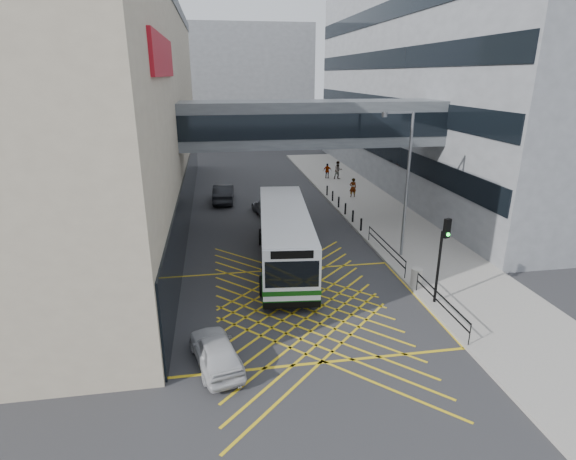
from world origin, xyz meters
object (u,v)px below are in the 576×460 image
car_silver (268,207)px  pedestrian_c (327,171)px  pedestrian_a (353,188)px  car_white (216,351)px  street_lamp (405,177)px  litter_bin (416,277)px  bus (284,236)px  traffic_light (442,249)px  car_dark (224,193)px  pedestrian_b (338,170)px

car_silver → pedestrian_c: (7.78, 11.70, 0.26)m
pedestrian_a → pedestrian_c: 7.93m
car_white → street_lamp: street_lamp is taller
car_silver → litter_bin: (6.10, -14.30, -0.03)m
bus → traffic_light: traffic_light is taller
car_dark → pedestrian_b: pedestrian_b is taller
car_white → pedestrian_a: bearing=-131.9°
car_white → litter_bin: bearing=-167.9°
car_dark → pedestrian_c: 13.24m
car_white → street_lamp: 15.15m
bus → car_dark: size_ratio=2.38×
car_dark → traffic_light: 23.07m
traffic_light → litter_bin: 3.00m
pedestrian_a → pedestrian_c: (-0.39, 7.93, -0.08)m
pedestrian_c → car_silver: bearing=69.9°
bus → pedestrian_c: (7.99, 21.65, -0.84)m
car_silver → street_lamp: bearing=113.4°
street_lamp → pedestrian_a: size_ratio=4.97×
car_white → street_lamp: (11.20, 9.22, 4.40)m
car_dark → car_silver: bearing=129.9°
bus → car_dark: bearing=107.9°
litter_bin → pedestrian_b: pedestrian_b is taller
car_dark → car_silver: (3.41, -4.62, -0.11)m
pedestrian_b → car_dark: bearing=-160.7°
pedestrian_b → pedestrian_c: pedestrian_b is taller
litter_bin → bus: bearing=145.4°
bus → pedestrian_c: 23.09m
car_dark → pedestrian_b: 13.82m
pedestrian_a → street_lamp: bearing=86.4°
traffic_light → pedestrian_b: (2.49, 27.29, -1.87)m
street_lamp → litter_bin: bearing=-102.5°
car_silver → pedestrian_b: pedestrian_b is taller
traffic_light → car_white: bearing=178.5°
car_silver → pedestrian_c: 14.05m
car_silver → pedestrian_a: pedestrian_a is taller
car_white → traffic_light: traffic_light is taller
car_white → traffic_light: 11.33m
car_dark → pedestrian_c: (11.19, 7.08, 0.15)m
car_white → traffic_light: (10.65, 3.10, 2.32)m
pedestrian_c → pedestrian_b: bearing=163.2°
pedestrian_a → bus: bearing=60.4°
car_white → pedestrian_b: 33.10m
bus → pedestrian_a: bus is taller
car_dark → pedestrian_b: size_ratio=2.70×
traffic_light → pedestrian_b: size_ratio=2.29×
street_lamp → pedestrian_a: (1.31, 13.84, -4.03)m
street_lamp → pedestrian_b: 21.62m
traffic_light → bus: bearing=118.5°
car_dark → car_silver: 5.75m
car_silver → litter_bin: car_silver is taller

